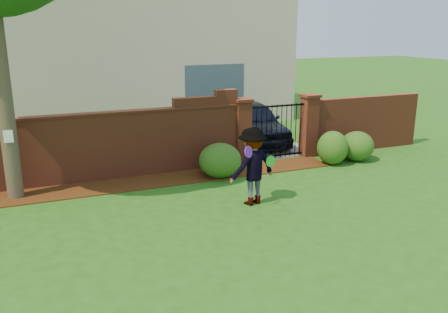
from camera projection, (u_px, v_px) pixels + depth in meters
name	position (u px, v px, depth m)	size (l,w,h in m)	color
ground	(213.00, 230.00, 9.31)	(80.00, 80.00, 0.01)	#215415
mulch_bed	(131.00, 184.00, 11.94)	(11.10, 1.08, 0.03)	#391D0A
brick_wall	(81.00, 147.00, 11.90)	(8.70, 0.31, 2.16)	brown
brick_wall_return	(363.00, 123.00, 15.03)	(4.00, 0.25, 1.70)	brown
pillar_left	(242.00, 131.00, 13.48)	(0.50, 0.50, 1.88)	brown
pillar_right	(309.00, 125.00, 14.28)	(0.50, 0.50, 1.88)	brown
iron_gate	(276.00, 131.00, 13.91)	(1.78, 0.03, 1.60)	black
driveway	(225.00, 132.00, 17.71)	(3.20, 8.00, 0.01)	gray
house	(132.00, 42.00, 19.52)	(12.40, 6.40, 6.30)	beige
car	(255.00, 123.00, 15.86)	(1.62, 4.04, 1.38)	black
paper_notice	(8.00, 136.00, 10.46)	(0.20, 0.01, 0.28)	white
shrub_left	(220.00, 160.00, 12.40)	(1.11, 1.11, 0.91)	#1C4C17
shrub_middle	(333.00, 148.00, 13.53)	(0.88, 0.88, 0.97)	#1C4C17
shrub_right	(357.00, 146.00, 13.92)	(0.98, 0.98, 0.87)	#1C4C17
man	(253.00, 167.00, 10.43)	(1.12, 0.65, 1.74)	gray
frisbee_purple	(248.00, 152.00, 9.90)	(0.25, 0.25, 0.02)	#5E1BAD
frisbee_green	(271.00, 161.00, 10.45)	(0.25, 0.25, 0.02)	green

